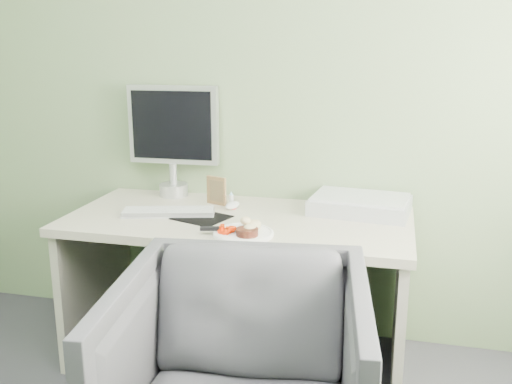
% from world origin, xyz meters
% --- Properties ---
extents(wall_back, '(3.50, 0.00, 3.50)m').
position_xyz_m(wall_back, '(0.00, 2.00, 1.35)').
color(wall_back, gray).
rests_on(wall_back, floor).
extents(desk, '(1.60, 0.75, 0.73)m').
position_xyz_m(desk, '(0.00, 1.62, 0.55)').
color(desk, beige).
rests_on(desk, floor).
extents(plate, '(0.26, 0.26, 0.01)m').
position_xyz_m(plate, '(0.09, 1.38, 0.74)').
color(plate, white).
rests_on(plate, desk).
extents(steak, '(0.10, 0.10, 0.03)m').
position_xyz_m(steak, '(0.12, 1.34, 0.76)').
color(steak, black).
rests_on(steak, plate).
extents(potato_pile, '(0.12, 0.09, 0.06)m').
position_xyz_m(potato_pile, '(0.13, 1.42, 0.77)').
color(potato_pile, tan).
rests_on(potato_pile, plate).
extents(carrot_heap, '(0.07, 0.06, 0.04)m').
position_xyz_m(carrot_heap, '(0.03, 1.35, 0.76)').
color(carrot_heap, '#FF3105').
rests_on(carrot_heap, plate).
extents(steak_knife, '(0.22, 0.07, 0.02)m').
position_xyz_m(steak_knife, '(-0.01, 1.36, 0.76)').
color(steak_knife, silver).
rests_on(steak_knife, plate).
extents(mousepad, '(0.28, 0.27, 0.00)m').
position_xyz_m(mousepad, '(-0.16, 1.57, 0.73)').
color(mousepad, black).
rests_on(mousepad, desk).
extents(keyboard, '(0.44, 0.23, 0.02)m').
position_xyz_m(keyboard, '(-0.33, 1.59, 0.75)').
color(keyboard, white).
rests_on(keyboard, desk).
extents(computer_mouse, '(0.08, 0.11, 0.04)m').
position_xyz_m(computer_mouse, '(-0.06, 1.75, 0.75)').
color(computer_mouse, white).
rests_on(computer_mouse, desk).
extents(photo_frame, '(0.11, 0.05, 0.14)m').
position_xyz_m(photo_frame, '(-0.16, 1.81, 0.80)').
color(photo_frame, olive).
rests_on(photo_frame, desk).
extents(eyedrop_bottle, '(0.02, 0.02, 0.07)m').
position_xyz_m(eyedrop_bottle, '(-0.09, 1.82, 0.76)').
color(eyedrop_bottle, white).
rests_on(eyedrop_bottle, desk).
extents(scanner, '(0.49, 0.36, 0.07)m').
position_xyz_m(scanner, '(0.55, 1.84, 0.77)').
color(scanner, silver).
rests_on(scanner, desk).
extents(monitor, '(0.48, 0.15, 0.58)m').
position_xyz_m(monitor, '(-0.44, 1.94, 1.06)').
color(monitor, silver).
rests_on(monitor, desk).
extents(desk_chair, '(0.94, 0.96, 0.78)m').
position_xyz_m(desk_chair, '(0.23, 0.83, 0.39)').
color(desk_chair, '#3D3D42').
rests_on(desk_chair, floor).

